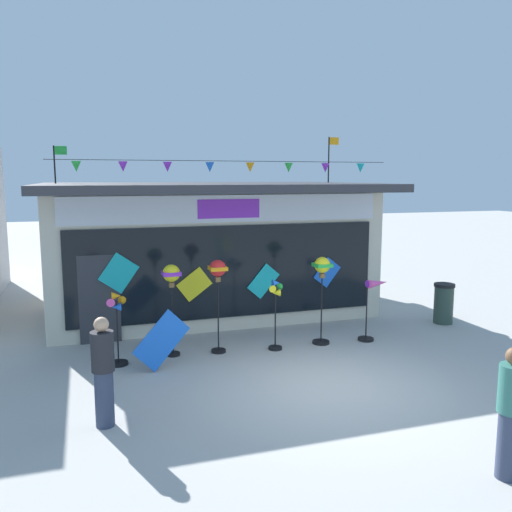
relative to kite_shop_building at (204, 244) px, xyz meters
name	(u,v)px	position (x,y,z in m)	size (l,w,h in m)	color
ground_plane	(328,386)	(0.78, -6.63, -1.79)	(80.00, 80.00, 0.00)	#ADAAA5
kite_shop_building	(204,244)	(0.00, 0.00, 0.00)	(8.72, 6.59, 4.90)	beige
wind_spinner_far_left	(117,322)	(-2.71, -4.37, -0.90)	(0.39, 0.37, 1.49)	black
wind_spinner_left	(172,281)	(-1.58, -4.12, -0.20)	(0.37, 0.37, 1.93)	black
wind_spinner_center_left	(218,277)	(-0.63, -4.21, -0.17)	(0.36, 0.36, 2.00)	black
wind_spinner_center_right	(276,304)	(0.59, -4.43, -0.78)	(0.37, 0.30, 1.55)	black
wind_spinner_right	(322,277)	(1.71, -4.33, -0.26)	(0.38, 0.38, 1.97)	black
wind_spinner_far_right	(374,299)	(2.96, -4.44, -0.84)	(0.75, 0.36, 1.41)	black
person_near_camera	(103,371)	(-3.07, -6.99, -0.94)	(0.34, 0.34, 1.68)	#333D56
person_mid_plaza	(512,410)	(1.64, -9.97, -0.90)	(0.47, 0.37, 1.68)	#333D56
trash_bin	(444,303)	(5.40, -3.73, -1.27)	(0.52, 0.52, 1.03)	#2D4238
display_kite_on_ground	(161,340)	(-1.92, -4.86, -1.21)	(0.59, 0.03, 1.07)	blue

